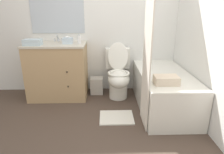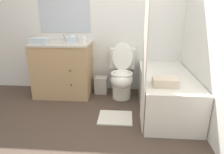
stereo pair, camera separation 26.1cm
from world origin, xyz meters
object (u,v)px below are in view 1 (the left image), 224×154
Objects in this scene: wastebasket at (97,86)px; soap_dispenser at (79,39)px; bath_mat at (117,117)px; sink_faucet at (58,39)px; bath_towel_folded at (166,80)px; bathtub at (163,90)px; hand_towel_folded at (33,42)px; vanity_cabinet at (58,70)px; toilet at (118,75)px; tissue_box at (68,41)px.

soap_dispenser is at bearing -157.50° from wastebasket.
bath_mat is at bearing -53.69° from soap_dispenser.
bath_towel_folded is (1.48, -1.03, -0.34)m from sink_faucet.
bathtub is 2.00m from hand_towel_folded.
vanity_cabinet is 0.68m from wastebasket.
bathtub is at bearing -8.36° from hand_towel_folded.
wastebasket is 0.63× the size of bath_mat.
wastebasket is 1.35m from bath_towel_folded.
wastebasket is (-0.36, 0.13, -0.23)m from toilet.
bath_mat is at bearing -45.27° from tissue_box.
hand_towel_folded is (-0.48, -0.12, -0.00)m from tissue_box.
bath_towel_folded is at bearing -36.81° from soap_dispenser.
vanity_cabinet is at bearing 150.13° from bath_towel_folded.
hand_towel_folded is at bearing -168.49° from soap_dispenser.
vanity_cabinet is 3.66× the size of hand_towel_folded.
sink_faucet reaches higher than toilet.
sink_faucet is 1.12m from toilet.
toilet is (0.96, -0.23, -0.53)m from sink_faucet.
wastebasket is at bearing 8.00° from vanity_cabinet.
hand_towel_folded is at bearing -166.34° from tissue_box.
bathtub is 0.53m from bath_towel_folded.
tissue_box is (-0.41, -0.11, 0.78)m from wastebasket.
sink_faucet is 0.57× the size of hand_towel_folded.
tissue_box reaches higher than bath_mat.
soap_dispenser is at bearing 5.25° from tissue_box.
sink_faucet is 0.10× the size of bathtub.
vanity_cabinet is 6.21× the size of soap_dispenser.
vanity_cabinet reaches higher than bath_towel_folded.
sink_faucet reaches higher than bath_mat.
soap_dispenser reaches higher than hand_towel_folded.
toilet is 0.61× the size of bathtub.
hand_towel_folded is 0.87× the size of bath_towel_folded.
vanity_cabinet is at bearing 171.18° from tissue_box.
sink_faucet is (-0.00, 0.18, 0.46)m from vanity_cabinet.
tissue_box reaches higher than wastebasket.
tissue_box is at bearing 134.73° from bath_mat.
hand_towel_folded is 1.93m from bath_towel_folded.
sink_faucet is 0.98m from wastebasket.
toilet is (0.96, -0.05, -0.07)m from vanity_cabinet.
vanity_cabinet is at bearing 140.46° from bath_mat.
sink_faucet reaches higher than tissue_box.
vanity_cabinet is 0.50m from sink_faucet.
bath_mat is (0.29, -0.82, -0.13)m from wastebasket.
toilet is 1.36m from hand_towel_folded.
toilet is 0.82m from soap_dispenser.
hand_towel_folded is at bearing -131.16° from sink_faucet.
vanity_cabinet is 1.24m from bath_mat.
bath_mat is (0.90, -0.92, -0.90)m from sink_faucet.
bath_towel_folded is at bearing -10.60° from bath_mat.
toilet is at bearing -1.24° from tissue_box.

